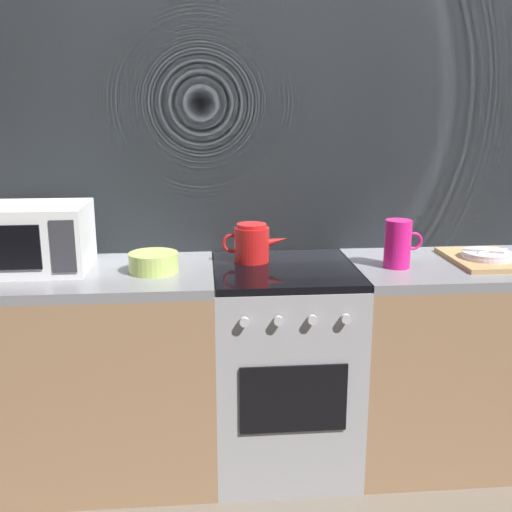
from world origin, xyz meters
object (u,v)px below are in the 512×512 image
object	(u,v)px
mixing_bowl	(154,262)
dish_pile	(486,258)
kettle	(252,243)
pitcher	(398,244)
microwave	(31,238)
stove_unit	(283,366)

from	to	relation	value
mixing_bowl	dish_pile	bearing A→B (deg)	1.48
kettle	pitcher	size ratio (longest dim) A/B	1.42
kettle	mixing_bowl	world-z (taller)	kettle
microwave	dish_pile	bearing A→B (deg)	-1.22
stove_unit	pitcher	xyz separation A→B (m)	(0.47, -0.04, 0.55)
pitcher	microwave	bearing A→B (deg)	176.56
stove_unit	mixing_bowl	size ratio (longest dim) A/B	4.50
microwave	kettle	distance (m)	0.91
microwave	kettle	xyz separation A→B (m)	(0.91, 0.06, -0.05)
mixing_bowl	pitcher	world-z (taller)	pitcher
mixing_bowl	pitcher	size ratio (longest dim) A/B	1.00
microwave	kettle	size ratio (longest dim) A/B	1.62
stove_unit	kettle	size ratio (longest dim) A/B	3.16
pitcher	dish_pile	bearing A→B (deg)	6.94
microwave	pitcher	world-z (taller)	microwave
stove_unit	kettle	bearing A→B (deg)	140.80
stove_unit	dish_pile	size ratio (longest dim) A/B	2.25
kettle	dish_pile	size ratio (longest dim) A/B	0.71
microwave	dish_pile	xyz separation A→B (m)	(1.91, -0.04, -0.12)
dish_pile	mixing_bowl	bearing A→B (deg)	-178.52
stove_unit	microwave	xyz separation A→B (m)	(-1.04, 0.05, 0.59)
stove_unit	pitcher	world-z (taller)	pitcher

